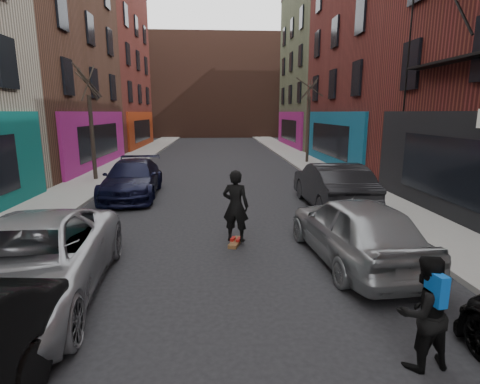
{
  "coord_description": "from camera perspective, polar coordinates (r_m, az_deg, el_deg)",
  "views": [
    {
      "loc": [
        0.01,
        -1.29,
        3.46
      ],
      "look_at": [
        0.55,
        7.42,
        1.6
      ],
      "focal_mm": 28.0,
      "sensor_mm": 36.0,
      "label": 1
    }
  ],
  "objects": [
    {
      "name": "parked_right_far",
      "position": [
        9.15,
        17.09,
        -5.4
      ],
      "size": [
        2.29,
        4.85,
        1.6
      ],
      "primitive_type": "imported",
      "rotation": [
        0.0,
        0.0,
        3.23
      ],
      "color": "gray",
      "rests_on": "ground"
    },
    {
      "name": "tree_right_far",
      "position": [
        26.03,
        10.43,
        12.02
      ],
      "size": [
        2.0,
        2.0,
        6.8
      ],
      "primitive_type": null,
      "color": "black",
      "rests_on": "sidewalk_right"
    },
    {
      "name": "skateboard",
      "position": [
        10.11,
        -0.66,
        -7.68
      ],
      "size": [
        0.45,
        0.83,
        0.1
      ],
      "primitive_type": "cube",
      "rotation": [
        0.0,
        0.0,
        -0.3
      ],
      "color": "brown",
      "rests_on": "ground"
    },
    {
      "name": "parked_left_end",
      "position": [
        16.2,
        -16.08,
        1.96
      ],
      "size": [
        2.35,
        5.29,
        1.51
      ],
      "primitive_type": "imported",
      "rotation": [
        0.0,
        0.0,
        0.05
      ],
      "color": "black",
      "rests_on": "ground"
    },
    {
      "name": "sidewalk_left",
      "position": [
        32.09,
        -14.86,
        5.59
      ],
      "size": [
        2.5,
        84.0,
        0.13
      ],
      "primitive_type": "cube",
      "color": "gray",
      "rests_on": "ground"
    },
    {
      "name": "pedestrian",
      "position": [
        5.86,
        26.2,
        -16.06
      ],
      "size": [
        0.87,
        0.72,
        1.62
      ],
      "rotation": [
        0.0,
        0.0,
        3.29
      ],
      "color": "black",
      "rests_on": "ground"
    },
    {
      "name": "sidewalk_right",
      "position": [
        32.08,
        7.72,
        5.88
      ],
      "size": [
        2.5,
        84.0,
        0.13
      ],
      "primitive_type": "cube",
      "color": "gray",
      "rests_on": "ground"
    },
    {
      "name": "building_far",
      "position": [
        57.39,
        -3.7,
        15.58
      ],
      "size": [
        40.0,
        10.0,
        14.0
      ],
      "primitive_type": "cube",
      "color": "#47281E",
      "rests_on": "ground"
    },
    {
      "name": "parked_left_far",
      "position": [
        7.93,
        -29.71,
        -9.39
      ],
      "size": [
        3.04,
        5.79,
        1.55
      ],
      "primitive_type": "imported",
      "rotation": [
        0.0,
        0.0,
        0.08
      ],
      "color": "#9C9EA5",
      "rests_on": "ground"
    },
    {
      "name": "tree_left_far",
      "position": [
        20.26,
        -21.83,
        10.99
      ],
      "size": [
        2.0,
        2.0,
        6.5
      ],
      "primitive_type": null,
      "color": "black",
      "rests_on": "sidewalk_left"
    },
    {
      "name": "skateboarder",
      "position": [
        9.81,
        -0.68,
        -2.13
      ],
      "size": [
        0.8,
        0.65,
        1.91
      ],
      "primitive_type": "imported",
      "rotation": [
        0.0,
        0.0,
        2.84
      ],
      "color": "black",
      "rests_on": "skateboard"
    },
    {
      "name": "parked_right_end",
      "position": [
        14.12,
        13.83,
        1.01
      ],
      "size": [
        1.82,
        5.12,
        1.68
      ],
      "primitive_type": "imported",
      "rotation": [
        0.0,
        0.0,
        3.15
      ],
      "color": "black",
      "rests_on": "ground"
    }
  ]
}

